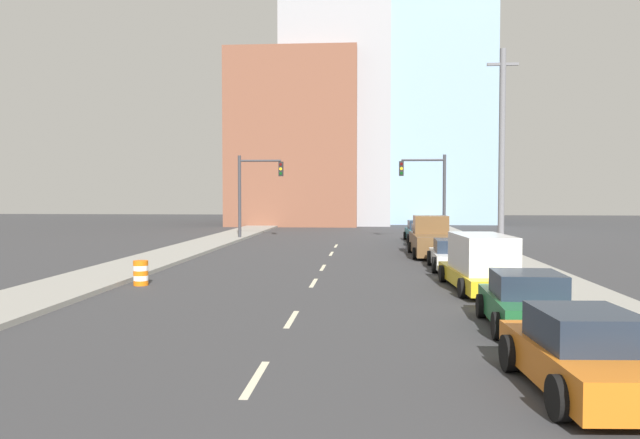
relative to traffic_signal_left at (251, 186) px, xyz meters
The scene contains 22 objects.
sidewalk_left 6.49m from the traffic_signal_left, 114.82° to the left, with size 3.28×96.30×0.18m.
sidewalk_right 16.74m from the traffic_signal_left, 16.60° to the left, with size 3.28×96.30×0.18m.
lane_stripe_at_8m 36.27m from the traffic_signal_left, 79.25° to the right, with size 0.16×2.40×0.01m, color beige.
lane_stripe_at_14m 30.79m from the traffic_signal_left, 77.28° to the right, with size 0.16×2.40×0.01m, color beige.
lane_stripe_at_21m 24.01m from the traffic_signal_left, 73.51° to the right, with size 0.16×2.40×0.01m, color beige.
lane_stripe_at_26m 19.29m from the traffic_signal_left, 69.12° to the right, with size 0.16×2.40×0.01m, color beige.
lane_stripe_at_33m 13.30m from the traffic_signal_left, 57.97° to the right, with size 0.16×2.40×0.01m, color beige.
lane_stripe_at_38m 9.50m from the traffic_signal_left, 38.48° to the right, with size 0.16×2.40×0.01m, color beige.
building_brick_left 25.89m from the traffic_signal_left, 88.45° to the left, with size 14.00×16.00×18.92m.
building_office_center 31.02m from the traffic_signal_left, 79.88° to the left, with size 12.00×20.00×25.50m.
building_glass_right 39.30m from the traffic_signal_left, 63.35° to the left, with size 13.00×20.00×33.03m.
traffic_signal_left is the anchor object (origin of this frame).
traffic_signal_right 13.59m from the traffic_signal_left, ahead, with size 3.47×0.35×6.40m.
utility_pole_right_mid 21.05m from the traffic_signal_left, 41.36° to the right, with size 1.60×0.32×10.98m.
traffic_barrel 24.11m from the traffic_signal_left, 89.55° to the right, with size 0.56×0.56×0.95m.
sedan_orange 38.11m from the traffic_signal_left, 70.60° to the right, with size 2.26×4.45×1.47m.
sedan_green 33.32m from the traffic_signal_left, 66.99° to the right, with size 2.29×4.35×1.47m.
box_truck_yellow 27.49m from the traffic_signal_left, 61.76° to the right, with size 2.51×6.16×2.03m.
sedan_white 22.14m from the traffic_signal_left, 54.28° to the right, with size 2.21×4.81×1.39m.
pickup_truck_brown 17.25m from the traffic_signal_left, 42.78° to the right, with size 2.44×6.07×2.25m.
sedan_navy 14.17m from the traffic_signal_left, 24.63° to the right, with size 2.03×4.29×1.52m.
sedan_teal 13.11m from the traffic_signal_left, ahead, with size 2.19×4.38×1.53m.
Camera 1 is at (2.10, -3.41, 3.50)m, focal length 35.00 mm.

